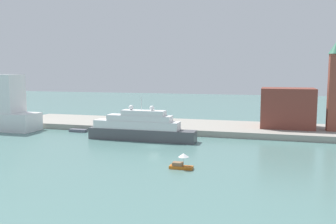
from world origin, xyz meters
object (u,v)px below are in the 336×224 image
work_barge (78,131)px  parked_car (139,123)px  small_motorboat (181,163)px  mooring_bollard (180,128)px  bell_tower (334,84)px  large_yacht (140,128)px  person_figure (150,123)px  harbor_building (287,108)px

work_barge → parked_car: (16.14, 7.56, 1.84)m
small_motorboat → mooring_bollard: small_motorboat is taller
small_motorboat → bell_tower: 54.64m
parked_car → work_barge: bearing=-154.9°
large_yacht → bell_tower: bearing=21.3°
large_yacht → bell_tower: (48.40, 18.88, 11.31)m
person_figure → mooring_bollard: size_ratio=2.83×
harbor_building → large_yacht: bearing=-149.2°
harbor_building → mooring_bollard: 31.50m
small_motorboat → person_figure: bearing=116.9°
person_figure → parked_car: bearing=168.5°
large_yacht → small_motorboat: bearing=-54.5°
bell_tower → mooring_bollard: (-40.46, -8.28, -12.48)m
harbor_building → parked_car: harbor_building is taller
large_yacht → person_figure: (-2.01, 13.57, -0.65)m
parked_car → small_motorboat: bearing=-59.2°
large_yacht → small_motorboat: size_ratio=6.61×
small_motorboat → harbor_building: (19.93, 45.70, 6.19)m
small_motorboat → work_barge: size_ratio=0.82×
person_figure → bell_tower: bearing=6.0°
bell_tower → mooring_bollard: bearing=-168.4°
bell_tower → small_motorboat: bearing=-126.5°
parked_car → harbor_building: bearing=10.1°
small_motorboat → harbor_building: 50.24m
work_barge → bell_tower: bearing=9.8°
small_motorboat → mooring_bollard: size_ratio=6.77×
bell_tower → mooring_bollard: bell_tower is taller
work_barge → harbor_building: bearing=14.5°
bell_tower → large_yacht: bearing=-158.7°
harbor_building → person_figure: size_ratio=8.17×
large_yacht → harbor_building: size_ratio=1.94×
harbor_building → parked_car: (-42.64, -7.62, -5.07)m
large_yacht → work_barge: 23.15m
harbor_building → parked_car: 43.61m
harbor_building → bell_tower: 13.95m
work_barge → person_figure: person_figure is taller
work_barge → mooring_bollard: (29.90, 3.81, 1.57)m
small_motorboat → harbor_building: bearing=66.4°
work_barge → person_figure: size_ratio=2.90×
harbor_building → mooring_bollard: size_ratio=23.11×
mooring_bollard → large_yacht: bearing=-126.9°
parked_car → mooring_bollard: 14.26m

